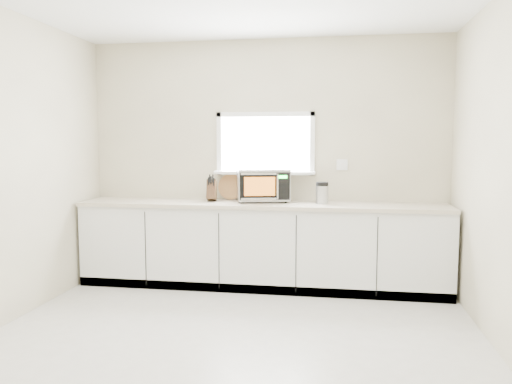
# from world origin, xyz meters

# --- Properties ---
(ground) EXTENTS (4.00, 4.00, 0.00)m
(ground) POSITION_xyz_m (0.00, 0.00, 0.00)
(ground) COLOR beige
(ground) RESTS_ON ground
(back_wall) EXTENTS (4.00, 0.17, 2.70)m
(back_wall) POSITION_xyz_m (0.00, 2.00, 1.36)
(back_wall) COLOR beige
(back_wall) RESTS_ON ground
(cabinets) EXTENTS (3.92, 0.60, 0.88)m
(cabinets) POSITION_xyz_m (0.00, 1.70, 0.44)
(cabinets) COLOR silver
(cabinets) RESTS_ON ground
(countertop) EXTENTS (3.92, 0.64, 0.04)m
(countertop) POSITION_xyz_m (0.00, 1.69, 0.90)
(countertop) COLOR #BDB29C
(countertop) RESTS_ON cabinets
(microwave) EXTENTS (0.64, 0.55, 0.36)m
(microwave) POSITION_xyz_m (-0.00, 1.83, 1.11)
(microwave) COLOR black
(microwave) RESTS_ON countertop
(knife_block) EXTENTS (0.12, 0.22, 0.30)m
(knife_block) POSITION_xyz_m (-0.56, 1.74, 1.05)
(knife_block) COLOR #4C351B
(knife_block) RESTS_ON countertop
(cutting_board) EXTENTS (0.29, 0.07, 0.29)m
(cutting_board) POSITION_xyz_m (-0.39, 1.94, 1.07)
(cutting_board) COLOR #AC7642
(cutting_board) RESTS_ON countertop
(coffee_grinder) EXTENTS (0.14, 0.14, 0.23)m
(coffee_grinder) POSITION_xyz_m (0.64, 1.72, 1.03)
(coffee_grinder) COLOR #B6B8BE
(coffee_grinder) RESTS_ON countertop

